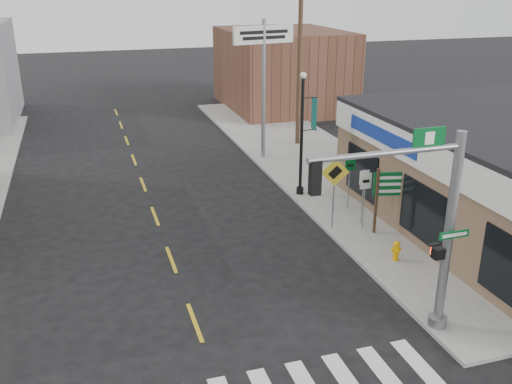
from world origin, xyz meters
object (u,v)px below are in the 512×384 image
object	(u,v)px
dance_center_sign	(264,55)
utility_pole_far	(300,55)
traffic_signal_pole	(429,215)
lamp_post	(303,125)
bare_tree	(455,156)
guide_sign	(392,190)
fire_hydrant	(396,250)

from	to	relation	value
dance_center_sign	utility_pole_far	world-z (taller)	utility_pole_far
traffic_signal_pole	utility_pole_far	bearing A→B (deg)	78.05
traffic_signal_pole	lamp_post	distance (m)	10.70
traffic_signal_pole	bare_tree	world-z (taller)	traffic_signal_pole
lamp_post	utility_pole_far	distance (m)	8.40
guide_sign	bare_tree	bearing A→B (deg)	-42.64
lamp_post	dance_center_sign	xyz separation A→B (m)	(0.13, 5.83, 2.20)
traffic_signal_pole	fire_hydrant	world-z (taller)	traffic_signal_pole
dance_center_sign	utility_pole_far	bearing A→B (deg)	24.02
fire_hydrant	lamp_post	distance (m)	7.44
fire_hydrant	lamp_post	size ratio (longest dim) A/B	0.13
fire_hydrant	traffic_signal_pole	bearing A→B (deg)	-112.70
lamp_post	bare_tree	distance (m)	7.10
guide_sign	lamp_post	size ratio (longest dim) A/B	0.47
bare_tree	lamp_post	bearing A→B (deg)	113.95
guide_sign	bare_tree	distance (m)	2.76
traffic_signal_pole	utility_pole_far	size ratio (longest dim) A/B	0.58
traffic_signal_pole	fire_hydrant	xyz separation A→B (m)	(1.58, 3.77, -3.00)
dance_center_sign	bare_tree	size ratio (longest dim) A/B	1.65
traffic_signal_pole	bare_tree	size ratio (longest dim) A/B	1.32
fire_hydrant	lamp_post	world-z (taller)	lamp_post
fire_hydrant	lamp_post	bearing A→B (deg)	95.80
fire_hydrant	utility_pole_far	xyz separation A→B (m)	(2.11, 14.57, 4.61)
guide_sign	bare_tree	size ratio (longest dim) A/B	0.59
bare_tree	utility_pole_far	xyz separation A→B (m)	(-0.07, 14.18, 1.61)
utility_pole_far	dance_center_sign	bearing A→B (deg)	-147.89
bare_tree	traffic_signal_pole	bearing A→B (deg)	-132.04
lamp_post	utility_pole_far	xyz separation A→B (m)	(2.81, 7.69, 1.89)
fire_hydrant	dance_center_sign	distance (m)	13.65
traffic_signal_pole	dance_center_sign	bearing A→B (deg)	85.94
traffic_signal_pole	dance_center_sign	distance (m)	16.64
traffic_signal_pole	guide_sign	size ratio (longest dim) A/B	2.24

